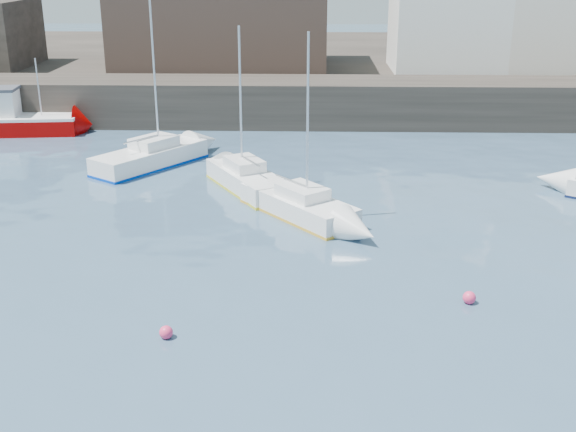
{
  "coord_description": "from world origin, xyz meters",
  "views": [
    {
      "loc": [
        0.76,
        -14.33,
        11.1
      ],
      "look_at": [
        0.0,
        12.0,
        1.5
      ],
      "focal_mm": 45.0,
      "sensor_mm": 36.0,
      "label": 1
    }
  ],
  "objects_px": {
    "sailboat_f": "(247,179)",
    "sailboat_h": "(151,156)",
    "buoy_far": "(296,200)",
    "buoy_near": "(166,338)",
    "fishing_boat": "(17,119)",
    "buoy_mid": "(469,303)",
    "sailboat_b": "(299,205)"
  },
  "relations": [
    {
      "from": "sailboat_b",
      "to": "sailboat_f",
      "type": "relative_size",
      "value": 1.02
    },
    {
      "from": "buoy_near",
      "to": "buoy_far",
      "type": "height_order",
      "value": "buoy_near"
    },
    {
      "from": "buoy_far",
      "to": "buoy_near",
      "type": "bearing_deg",
      "value": -105.79
    },
    {
      "from": "sailboat_b",
      "to": "sailboat_h",
      "type": "relative_size",
      "value": 0.91
    },
    {
      "from": "sailboat_b",
      "to": "buoy_far",
      "type": "xyz_separation_m",
      "value": [
        -0.13,
        2.19,
        -0.53
      ]
    },
    {
      "from": "sailboat_f",
      "to": "buoy_far",
      "type": "bearing_deg",
      "value": -31.8
    },
    {
      "from": "sailboat_b",
      "to": "buoy_far",
      "type": "height_order",
      "value": "sailboat_b"
    },
    {
      "from": "buoy_mid",
      "to": "sailboat_b",
      "type": "bearing_deg",
      "value": 124.8
    },
    {
      "from": "fishing_boat",
      "to": "buoy_mid",
      "type": "relative_size",
      "value": 17.02
    },
    {
      "from": "fishing_boat",
      "to": "buoy_far",
      "type": "xyz_separation_m",
      "value": [
        18.5,
        -13.11,
        -0.94
      ]
    },
    {
      "from": "sailboat_f",
      "to": "sailboat_h",
      "type": "bearing_deg",
      "value": 144.51
    },
    {
      "from": "sailboat_f",
      "to": "buoy_far",
      "type": "xyz_separation_m",
      "value": [
        2.5,
        -1.55,
        -0.56
      ]
    },
    {
      "from": "buoy_mid",
      "to": "fishing_boat",
      "type": "bearing_deg",
      "value": 135.89
    },
    {
      "from": "sailboat_f",
      "to": "buoy_far",
      "type": "height_order",
      "value": "sailboat_f"
    },
    {
      "from": "sailboat_b",
      "to": "buoy_near",
      "type": "height_order",
      "value": "sailboat_b"
    },
    {
      "from": "sailboat_b",
      "to": "sailboat_f",
      "type": "distance_m",
      "value": 4.57
    },
    {
      "from": "sailboat_b",
      "to": "buoy_far",
      "type": "relative_size",
      "value": 23.17
    },
    {
      "from": "fishing_boat",
      "to": "buoy_mid",
      "type": "height_order",
      "value": "fishing_boat"
    },
    {
      "from": "sailboat_b",
      "to": "sailboat_f",
      "type": "height_order",
      "value": "sailboat_b"
    },
    {
      "from": "sailboat_h",
      "to": "sailboat_b",
      "type": "bearing_deg",
      "value": -43.15
    },
    {
      "from": "sailboat_b",
      "to": "sailboat_f",
      "type": "xyz_separation_m",
      "value": [
        -2.63,
        3.73,
        0.03
      ]
    },
    {
      "from": "sailboat_f",
      "to": "buoy_near",
      "type": "distance_m",
      "value": 14.9
    },
    {
      "from": "sailboat_f",
      "to": "buoy_mid",
      "type": "relative_size",
      "value": 17.82
    },
    {
      "from": "sailboat_f",
      "to": "buoy_near",
      "type": "relative_size",
      "value": 18.76
    },
    {
      "from": "sailboat_h",
      "to": "buoy_mid",
      "type": "xyz_separation_m",
      "value": [
        14.17,
        -16.24,
        -0.58
      ]
    },
    {
      "from": "sailboat_h",
      "to": "buoy_near",
      "type": "distance_m",
      "value": 19.38
    },
    {
      "from": "fishing_boat",
      "to": "sailboat_h",
      "type": "relative_size",
      "value": 0.85
    },
    {
      "from": "sailboat_f",
      "to": "sailboat_h",
      "type": "height_order",
      "value": "sailboat_h"
    },
    {
      "from": "fishing_boat",
      "to": "buoy_mid",
      "type": "bearing_deg",
      "value": -44.11
    },
    {
      "from": "sailboat_h",
      "to": "buoy_near",
      "type": "height_order",
      "value": "sailboat_h"
    },
    {
      "from": "buoy_near",
      "to": "sailboat_b",
      "type": "bearing_deg",
      "value": 70.69
    },
    {
      "from": "buoy_near",
      "to": "sailboat_f",
      "type": "bearing_deg",
      "value": 85.15
    }
  ]
}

